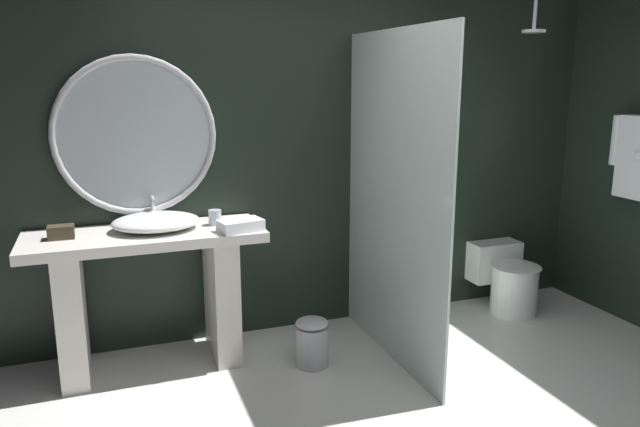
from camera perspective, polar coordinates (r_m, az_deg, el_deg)
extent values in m
cube|color=black|center=(4.39, -1.25, 5.78)|extent=(4.80, 0.10, 2.60)
cube|color=silver|center=(3.91, -16.21, -2.14)|extent=(1.45, 0.57, 0.06)
cube|color=silver|center=(4.04, -22.44, -8.80)|extent=(0.16, 0.48, 0.83)
cube|color=silver|center=(4.09, -9.28, -7.69)|extent=(0.16, 0.48, 0.83)
ellipsoid|color=white|center=(3.92, -15.26, -0.76)|extent=(0.54, 0.45, 0.10)
cylinder|color=#B7B7BC|center=(4.11, -15.54, 0.39)|extent=(0.02, 0.02, 0.18)
cylinder|color=#B7B7BC|center=(4.03, -15.53, 1.32)|extent=(0.02, 0.13, 0.02)
cylinder|color=silver|center=(3.97, -9.90, -0.37)|extent=(0.08, 0.08, 0.10)
cube|color=#3D3323|center=(3.90, -23.30, -1.63)|extent=(0.15, 0.10, 0.08)
torus|color=#B7B7BC|center=(4.06, -17.02, 6.99)|extent=(1.03, 0.04, 1.03)
cylinder|color=#B2BCC1|center=(4.07, -17.03, 7.01)|extent=(0.96, 0.01, 0.96)
cube|color=silver|center=(3.88, 6.98, 1.20)|extent=(0.02, 1.39, 2.13)
cylinder|color=#B7B7BC|center=(4.62, 19.73, 18.19)|extent=(0.02, 0.02, 0.35)
cylinder|color=#B7B7BC|center=(4.60, 19.55, 15.93)|extent=(0.16, 0.16, 0.02)
cylinder|color=white|center=(5.00, 26.56, 6.22)|extent=(0.13, 0.13, 0.36)
sphere|color=white|center=(4.79, 27.96, 4.90)|extent=(0.07, 0.07, 0.07)
cylinder|color=white|center=(5.03, 17.88, -6.92)|extent=(0.36, 0.36, 0.39)
ellipsoid|color=white|center=(4.97, 18.04, -4.72)|extent=(0.37, 0.41, 0.02)
cube|color=white|center=(5.19, 16.13, -4.32)|extent=(0.42, 0.20, 0.32)
cylinder|color=#B7B7BC|center=(4.00, -0.76, -12.43)|extent=(0.21, 0.21, 0.27)
ellipsoid|color=#B7B7BC|center=(3.93, -0.77, -10.32)|extent=(0.21, 0.21, 0.06)
cube|color=white|center=(3.79, -7.52, -1.13)|extent=(0.29, 0.21, 0.07)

